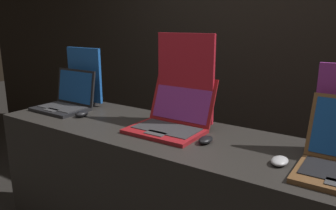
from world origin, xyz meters
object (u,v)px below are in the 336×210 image
object	(u,v)px
mouse_front	(82,114)
mouse_back	(280,161)
laptop_middle	(172,118)
laptop_front	(66,100)
promo_stand_middle	(185,81)
promo_stand_front	(85,78)
mouse_middle	(206,140)

from	to	relation	value
mouse_front	mouse_back	world-z (taller)	mouse_front
laptop_middle	mouse_front	bearing A→B (deg)	-170.31
laptop_front	promo_stand_middle	distance (m)	0.87
laptop_front	mouse_front	xyz separation A→B (m)	(0.23, -0.07, -0.04)
mouse_front	laptop_middle	size ratio (longest dim) A/B	0.23
mouse_back	laptop_middle	bearing A→B (deg)	168.36
mouse_front	promo_stand_middle	distance (m)	0.69
laptop_front	promo_stand_front	bearing A→B (deg)	90.00
mouse_back	promo_stand_middle	bearing A→B (deg)	156.86
mouse_front	mouse_middle	world-z (taller)	mouse_front
mouse_middle	laptop_middle	bearing A→B (deg)	162.37
mouse_front	laptop_middle	distance (m)	0.61
laptop_front	promo_stand_middle	xyz separation A→B (m)	(0.83, 0.17, 0.19)
mouse_middle	mouse_front	bearing A→B (deg)	-178.41
mouse_middle	promo_stand_middle	size ratio (longest dim) A/B	0.19
laptop_middle	mouse_back	size ratio (longest dim) A/B	3.95
promo_stand_front	promo_stand_middle	xyz separation A→B (m)	(0.83, -0.01, 0.06)
mouse_front	mouse_middle	bearing A→B (deg)	1.59
laptop_front	laptop_middle	distance (m)	0.83
promo_stand_front	mouse_middle	size ratio (longest dim) A/B	4.02
laptop_front	promo_stand_front	world-z (taller)	promo_stand_front
laptop_front	laptop_middle	bearing A→B (deg)	2.05
mouse_middle	promo_stand_middle	bearing A→B (deg)	139.09
laptop_middle	laptop_front	bearing A→B (deg)	-177.95
mouse_middle	promo_stand_middle	distance (m)	0.40
laptop_front	promo_stand_middle	bearing A→B (deg)	11.33
mouse_middle	mouse_back	world-z (taller)	mouse_middle
promo_stand_middle	laptop_front	bearing A→B (deg)	-168.67
promo_stand_front	mouse_middle	distance (m)	1.12
mouse_front	promo_stand_middle	bearing A→B (deg)	21.70
promo_stand_front	promo_stand_middle	bearing A→B (deg)	-0.37
laptop_front	mouse_back	bearing A→B (deg)	-3.85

